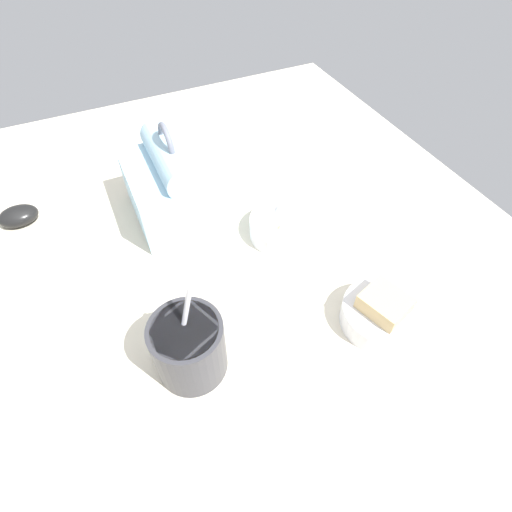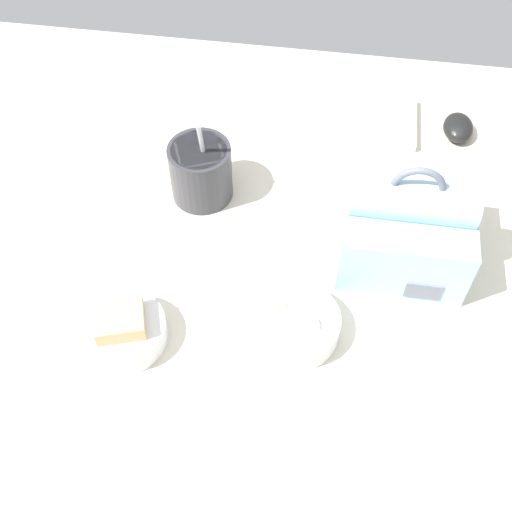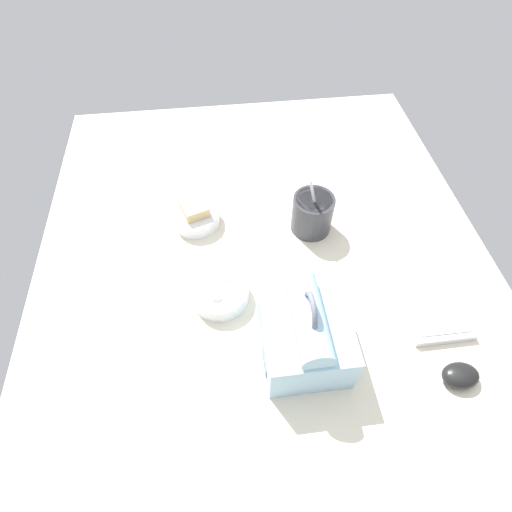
{
  "view_description": "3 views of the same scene",
  "coord_description": "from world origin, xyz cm",
  "px_view_note": "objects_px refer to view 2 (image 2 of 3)",
  "views": [
    {
      "loc": [
        -39.62,
        15.87,
        56.87
      ],
      "look_at": [
        -0.13,
        -2.48,
        7.0
      ],
      "focal_mm": 28.0,
      "sensor_mm": 36.0,
      "label": 1
    },
    {
      "loc": [
        8.19,
        -57.91,
        82.72
      ],
      "look_at": [
        -0.13,
        -2.48,
        7.0
      ],
      "focal_mm": 45.0,
      "sensor_mm": 36.0,
      "label": 2
    },
    {
      "loc": [
        54.78,
        -9.19,
        79.54
      ],
      "look_at": [
        -0.13,
        -2.48,
        7.0
      ],
      "focal_mm": 28.0,
      "sensor_mm": 36.0,
      "label": 3
    }
  ],
  "objects_px": {
    "lunch_bag": "(406,228)",
    "bento_bowl_snacks": "(294,324)",
    "soup_cup": "(201,171)",
    "bento_bowl_sandwich": "(123,329)",
    "keyboard": "(326,115)",
    "computer_mouse": "(458,128)"
  },
  "relations": [
    {
      "from": "keyboard",
      "to": "lunch_bag",
      "type": "bearing_deg",
      "value": -65.24
    },
    {
      "from": "keyboard",
      "to": "lunch_bag",
      "type": "height_order",
      "value": "lunch_bag"
    },
    {
      "from": "keyboard",
      "to": "soup_cup",
      "type": "xyz_separation_m",
      "value": [
        -0.19,
        -0.21,
        0.04
      ]
    },
    {
      "from": "bento_bowl_snacks",
      "to": "computer_mouse",
      "type": "distance_m",
      "value": 0.51
    },
    {
      "from": "lunch_bag",
      "to": "soup_cup",
      "type": "relative_size",
      "value": 1.15
    },
    {
      "from": "bento_bowl_snacks",
      "to": "computer_mouse",
      "type": "bearing_deg",
      "value": 61.5
    },
    {
      "from": "bento_bowl_snacks",
      "to": "keyboard",
      "type": "bearing_deg",
      "value": 89.03
    },
    {
      "from": "soup_cup",
      "to": "computer_mouse",
      "type": "bearing_deg",
      "value": 25.89
    },
    {
      "from": "soup_cup",
      "to": "bento_bowl_snacks",
      "type": "xyz_separation_m",
      "value": [
        0.18,
        -0.24,
        -0.03
      ]
    },
    {
      "from": "lunch_bag",
      "to": "keyboard",
      "type": "bearing_deg",
      "value": 114.76
    },
    {
      "from": "keyboard",
      "to": "soup_cup",
      "type": "bearing_deg",
      "value": -131.53
    },
    {
      "from": "lunch_bag",
      "to": "computer_mouse",
      "type": "distance_m",
      "value": 0.31
    },
    {
      "from": "lunch_bag",
      "to": "soup_cup",
      "type": "bearing_deg",
      "value": 165.59
    },
    {
      "from": "soup_cup",
      "to": "computer_mouse",
      "type": "height_order",
      "value": "soup_cup"
    },
    {
      "from": "soup_cup",
      "to": "lunch_bag",
      "type": "bearing_deg",
      "value": -14.41
    },
    {
      "from": "bento_bowl_sandwich",
      "to": "bento_bowl_snacks",
      "type": "height_order",
      "value": "bento_bowl_sandwich"
    },
    {
      "from": "lunch_bag",
      "to": "bento_bowl_snacks",
      "type": "bearing_deg",
      "value": -132.28
    },
    {
      "from": "lunch_bag",
      "to": "bento_bowl_snacks",
      "type": "height_order",
      "value": "lunch_bag"
    },
    {
      "from": "lunch_bag",
      "to": "bento_bowl_sandwich",
      "type": "bearing_deg",
      "value": -151.68
    },
    {
      "from": "keyboard",
      "to": "bento_bowl_sandwich",
      "type": "relative_size",
      "value": 2.7
    },
    {
      "from": "keyboard",
      "to": "soup_cup",
      "type": "distance_m",
      "value": 0.29
    },
    {
      "from": "bento_bowl_sandwich",
      "to": "soup_cup",
      "type": "bearing_deg",
      "value": 79.38
    }
  ]
}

